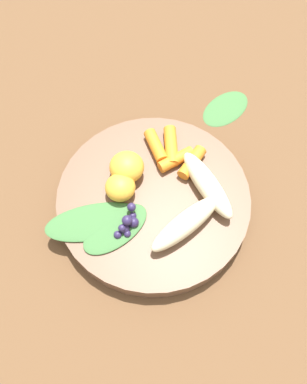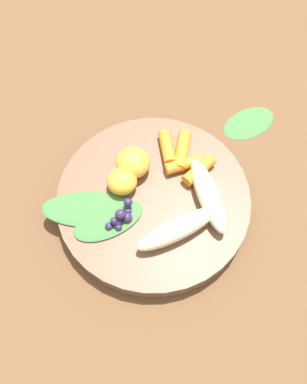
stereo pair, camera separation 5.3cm
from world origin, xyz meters
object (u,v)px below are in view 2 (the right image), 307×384
orange_segment_near (122,181)px  kale_leaf_stray (249,122)px  banana_peeled_right (175,230)px  bowl (154,200)px  banana_peeled_left (208,195)px

orange_segment_near → kale_leaf_stray: (0.02, -0.24, -0.04)m
banana_peeled_right → bowl: bearing=88.0°
bowl → orange_segment_near: bearing=43.7°
bowl → banana_peeled_right: 0.07m
banana_peeled_right → orange_segment_near: (0.10, 0.03, 0.00)m
orange_segment_near → banana_peeled_left: bearing=-128.8°
bowl → orange_segment_near: orange_segment_near is taller
banana_peeled_left → kale_leaf_stray: bearing=-44.5°
banana_peeled_left → banana_peeled_right: bearing=121.6°
bowl → banana_peeled_right: banana_peeled_right is taller
banana_peeled_right → orange_segment_near: bearing=107.3°
banana_peeled_left → kale_leaf_stray: 0.18m
banana_peeled_left → banana_peeled_right: same height
banana_peeled_left → orange_segment_near: size_ratio=2.77×
banana_peeled_left → kale_leaf_stray: (0.10, -0.15, -0.04)m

